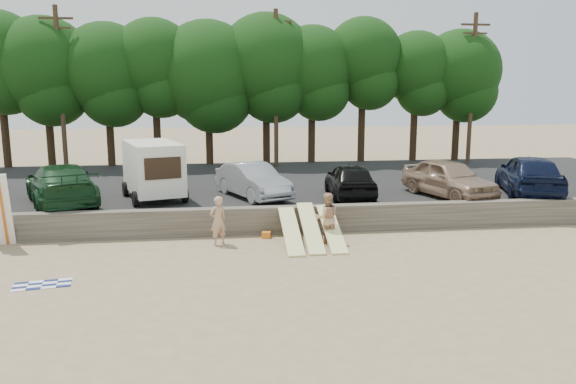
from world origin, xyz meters
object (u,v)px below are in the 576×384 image
car_2 (253,180)px  beachgoer_a (218,221)px  box_trailer (153,168)px  cooler (294,233)px  car_1 (61,184)px  car_3 (350,180)px  car_4 (449,178)px  beachgoer_b (327,218)px  car_5 (529,174)px

car_2 → beachgoer_a: 4.98m
box_trailer → cooler: 7.02m
car_1 → car_3: car_1 is taller
car_2 → beachgoer_a: car_2 is taller
car_2 → car_3: car_3 is taller
car_4 → beachgoer_b: (-6.04, -3.91, -0.63)m
car_5 → beachgoer_a: (-13.41, -3.73, -0.75)m
cooler → beachgoer_a: bearing=-170.8°
beachgoer_a → car_4: bearing=171.7°
beachgoer_a → beachgoer_b: 3.71m
box_trailer → car_5: size_ratio=0.78×
car_2 → car_4: (8.23, -1.03, 0.08)m
box_trailer → car_3: 8.23m
beachgoer_b → car_5: bearing=-160.5°
box_trailer → car_1: (-3.52, -0.67, -0.51)m
box_trailer → car_1: box_trailer is taller
car_3 → cooler: bearing=54.8°
car_5 → car_2: bearing=13.3°
beachgoer_a → car_2: bearing=-136.8°
beachgoer_a → box_trailer: bearing=-90.8°
beachgoer_b → cooler: bearing=-42.2°
car_5 → cooler: (-10.72, -3.12, -1.44)m
beachgoer_a → car_3: bearing=-172.5°
car_4 → car_2: bearing=156.5°
car_4 → car_5: (3.66, 0.05, 0.09)m
car_3 → box_trailer: bearing=-0.7°
cooler → car_3: bearing=47.0°
car_1 → cooler: 9.59m
beachgoer_a → beachgoer_b: (3.71, -0.23, 0.03)m
box_trailer → car_2: (4.11, -0.13, -0.61)m
box_trailer → beachgoer_a: 5.62m
car_5 → beachgoer_b: 10.50m
car_3 → beachgoer_a: size_ratio=2.60×
car_1 → car_4: (15.85, -0.49, -0.01)m
car_2 → beachgoer_b: size_ratio=2.51×
cooler → car_2: bearing=102.4°
car_3 → car_4: car_4 is taller
car_2 → car_5: car_5 is taller
car_5 → beachgoer_b: car_5 is taller
box_trailer → cooler: size_ratio=10.85×
beachgoer_a → cooler: 2.84m
box_trailer → car_4: box_trailer is taller
beachgoer_a → beachgoer_b: size_ratio=0.96×
car_4 → beachgoer_a: car_4 is taller
car_4 → car_5: car_5 is taller
box_trailer → car_2: box_trailer is taller
car_4 → box_trailer: bearing=158.3°
car_4 → cooler: bearing=-172.8°
car_2 → car_5: (11.89, -0.98, 0.17)m
car_1 → beachgoer_b: size_ratio=3.22×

